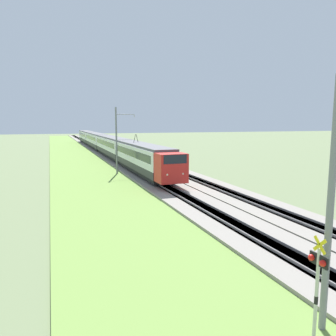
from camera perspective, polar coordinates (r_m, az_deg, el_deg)
The scene contains 9 objects.
ballast_main at distance 54.15m, azimuth -8.09°, elevation 0.89°, with size 240.00×4.40×0.30m.
ballast_adjacent at distance 55.25m, azimuth -3.43°, elevation 1.09°, with size 240.00×4.40×0.30m.
track_main at distance 54.15m, azimuth -8.09°, elevation 0.90°, with size 240.00×1.57×0.45m.
track_adjacent at distance 55.25m, azimuth -3.43°, elevation 1.10°, with size 240.00×1.57×0.45m.
grass_verge at distance 53.29m, azimuth -14.37°, elevation 0.51°, with size 240.00×10.29×0.12m.
passenger_train at distance 73.24m, azimuth -11.27°, elevation 4.42°, with size 87.80×2.90×5.15m.
crossing_signal_aux at distance 11.43m, azimuth 24.54°, elevation -17.12°, with size 0.70×0.23×3.35m.
catenary_mast_near at distance 11.32m, azimuth 26.65°, elevation -5.80°, with size 0.22×2.56×8.16m.
catenary_mast_mid at distance 42.70m, azimuth -8.89°, elevation 4.81°, with size 0.22×2.56×8.65m.
Camera 1 is at (-2.64, 10.84, 6.75)m, focal length 35.00 mm.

